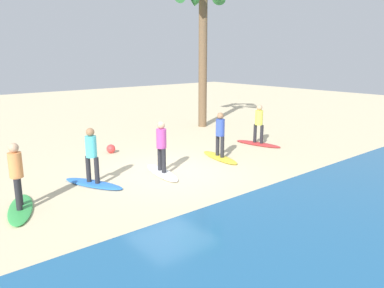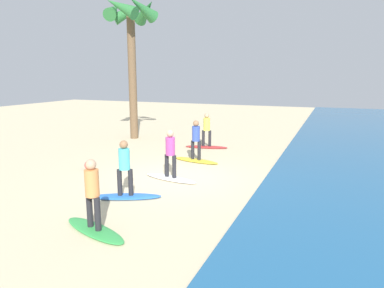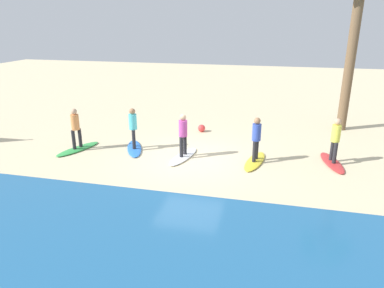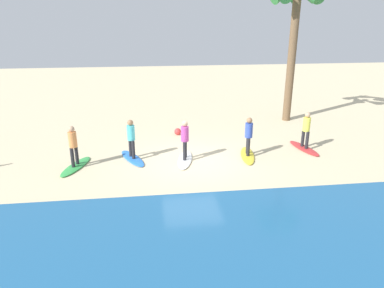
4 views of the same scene
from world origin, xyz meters
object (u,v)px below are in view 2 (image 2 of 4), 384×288
Objects in this scene: surfer_green at (92,189)px; surfboard_white at (171,178)px; surfboard_green at (95,230)px; surfboard_blue at (126,196)px; surfer_yellow at (196,137)px; palm_tree at (131,26)px; surfboard_yellow at (196,160)px; surfboard_red at (206,147)px; surfer_blue at (124,164)px; surfer_red at (207,127)px; surfer_white at (170,150)px; beach_ball at (89,165)px.

surfboard_white is at bearing -177.82° from surfer_green.
surfboard_white is at bearing 111.62° from surfboard_green.
surfer_green is (2.22, 0.59, 0.99)m from surfboard_blue.
surfer_yellow is 1.00× the size of surfer_green.
surfer_yellow is 0.21× the size of palm_tree.
surfboard_blue is at bearing -165.25° from surfer_green.
surfer_yellow reaches higher than surfboard_yellow.
surfboard_red is at bearing -175.12° from surfer_green.
surfer_yellow is 1.00× the size of surfer_blue.
surfer_yellow is at bearing 10.78° from surfboard_yellow.
surfer_red is 1.00× the size of surfer_white.
beach_ball is (5.53, -2.77, 0.13)m from surfboard_red.
surfer_white is at bearing -177.82° from surfer_green.
surfboard_blue is at bearing -10.78° from surfer_white.
surfer_yellow is 0.78× the size of surfboard_white.
surfer_green is (4.42, 0.17, 0.99)m from surfboard_white.
palm_tree is (-10.91, -5.58, 5.11)m from surfer_green.
surfboard_green is at bearing 39.39° from beach_ball.
surfer_yellow and surfer_blue have the same top height.
surfer_blue is (7.71, 0.26, 0.00)m from surfer_red.
surfboard_red is 1.00× the size of surfboard_blue.
palm_tree is (-6.50, -5.41, 5.11)m from surfer_white.
surfer_red is 3.01m from surfboard_yellow.
surfer_red is at bearing 68.46° from surfboard_blue.
surfer_yellow reaches higher than surfboard_blue.
surfer_blue is 4.76× the size of beach_ball.
surfer_red is at bearing -169.03° from surfer_yellow.
beach_ball is at bearing 120.75° from surfboard_blue.
surfer_red is at bearing 111.75° from surfboard_yellow.
surfer_red is at bearing 108.35° from surfboard_white.
surfboard_white is 0.27× the size of palm_tree.
surfboard_yellow is (2.79, 0.54, 0.00)m from surfboard_red.
surfboard_yellow is at bearing 176.76° from surfer_blue.
palm_tree reaches higher than surfboard_white.
surfboard_white is (5.52, 0.68, -0.99)m from surfer_red.
surfer_white is 4.76× the size of beach_ball.
beach_ball is (6.50, 1.96, -5.97)m from palm_tree.
surfboard_green is at bearing -96.24° from surfboard_red.
surfer_white is 3.56m from beach_ball.
surfboard_blue is (4.92, -0.28, 0.00)m from surfboard_yellow.
surfer_green is at bearing 14.75° from surfer_blue.
palm_tree reaches higher than surfer_white.
surfboard_blue is 3.74m from beach_ball.
surfer_green is 13.28m from palm_tree.
surfboard_red is 7.72m from surfboard_blue.
surfer_green reaches higher than beach_ball.
surfer_white reaches higher than surfboard_white.
surfboard_white is 0.99m from surfer_white.
surfer_yellow is 0.78× the size of surfboard_blue.
surfer_red is 1.00× the size of surfer_yellow.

